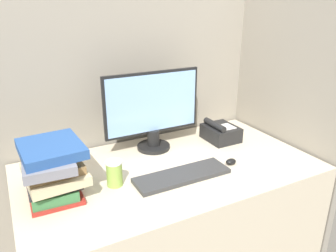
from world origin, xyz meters
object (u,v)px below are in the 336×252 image
(book_stack, at_px, (52,169))
(mouse, at_px, (231,162))
(keyboard, at_px, (182,175))
(desk_telephone, at_px, (220,132))
(coffee_cup, at_px, (114,173))
(monitor, at_px, (153,111))

(book_stack, bearing_deg, mouse, -8.54)
(keyboard, bearing_deg, book_stack, 167.32)
(mouse, height_order, desk_telephone, desk_telephone)
(coffee_cup, bearing_deg, keyboard, -15.21)
(monitor, bearing_deg, book_stack, -157.84)
(mouse, xyz_separation_m, desk_telephone, (0.14, 0.28, 0.03))
(desk_telephone, bearing_deg, mouse, -116.13)
(keyboard, bearing_deg, coffee_cup, 164.79)
(coffee_cup, bearing_deg, desk_telephone, 15.33)
(coffee_cup, relative_size, book_stack, 0.38)
(book_stack, height_order, desk_telephone, book_stack)
(keyboard, relative_size, desk_telephone, 2.30)
(keyboard, distance_m, mouse, 0.28)
(monitor, distance_m, desk_telephone, 0.44)
(monitor, distance_m, coffee_cup, 0.45)
(monitor, bearing_deg, keyboard, -93.13)
(coffee_cup, distance_m, desk_telephone, 0.75)
(monitor, height_order, keyboard, monitor)
(mouse, bearing_deg, coffee_cup, 171.91)
(desk_telephone, bearing_deg, monitor, 169.03)
(mouse, relative_size, coffee_cup, 0.48)
(monitor, xyz_separation_m, mouse, (0.26, -0.36, -0.20))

